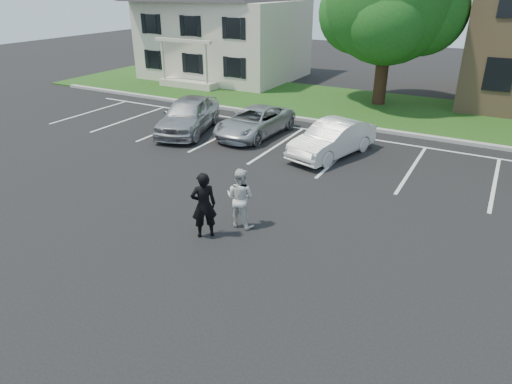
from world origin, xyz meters
TOP-DOWN VIEW (x-y plane):
  - ground_plane at (0.00, 0.00)m, footprint 90.00×90.00m
  - curb at (0.00, 12.00)m, footprint 40.00×0.30m
  - grass_strip at (0.00, 16.00)m, footprint 44.00×8.00m
  - stall_lines at (1.40, 8.95)m, footprint 34.00×5.36m
  - house at (-13.00, 19.97)m, footprint 10.30×9.22m
  - tree at (-0.86, 17.15)m, footprint 7.80×7.20m
  - man_black_suit at (-1.15, 0.19)m, footprint 0.80×0.79m
  - man_white_shirt at (-0.60, 1.16)m, footprint 0.85×0.67m
  - car_silver_west at (-7.24, 7.71)m, footprint 3.17×5.07m
  - car_silver_minivan at (-4.35, 8.74)m, footprint 2.36×4.60m
  - car_white_sedan at (-0.35, 7.89)m, footprint 2.52×4.42m

SIDE VIEW (x-z plane):
  - ground_plane at x=0.00m, z-range 0.00..0.00m
  - stall_lines at x=1.40m, z-range 0.00..0.01m
  - grass_strip at x=0.00m, z-range 0.00..0.08m
  - curb at x=0.00m, z-range 0.00..0.15m
  - car_silver_minivan at x=-4.35m, z-range 0.00..1.24m
  - car_white_sedan at x=-0.35m, z-range 0.00..1.38m
  - car_silver_west at x=-7.24m, z-range 0.00..1.61m
  - man_white_shirt at x=-0.60m, z-range 0.00..1.74m
  - man_black_suit at x=-1.15m, z-range 0.00..1.87m
  - house at x=-13.00m, z-range 0.03..7.63m
  - tree at x=-0.86m, z-range 0.95..9.75m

